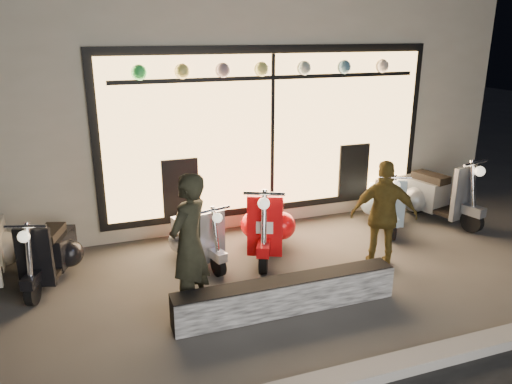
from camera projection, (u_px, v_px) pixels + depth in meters
ground at (268, 284)px, 6.35m from camera, size 40.00×40.00×0.00m
kerb at (347, 379)px, 4.54m from camera, size 40.00×0.25×0.12m
shop_building at (181, 81)px, 10.16m from camera, size 10.20×6.23×4.20m
graffiti_barrier at (287, 295)px, 5.70m from camera, size 2.64×0.28×0.40m
scooter_silver at (196, 235)px, 6.98m from camera, size 0.58×1.24×0.88m
scooter_red at (267, 222)px, 7.26m from camera, size 0.88×1.45×1.06m
scooter_black at (51, 251)px, 6.43m from camera, size 0.68×1.31×0.94m
scooter_blue at (385, 201)px, 8.25m from camera, size 0.78×1.31×0.95m
scooter_grey at (432, 193)px, 8.50m from camera, size 0.74×1.54×1.09m
man at (189, 245)px, 5.52m from camera, size 0.71×0.70×1.64m
woman at (384, 215)px, 6.62m from camera, size 0.94×0.71×1.49m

